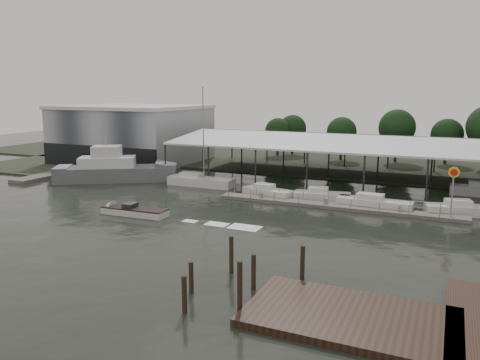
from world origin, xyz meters
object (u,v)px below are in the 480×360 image
at_px(grey_trawler, 116,170).
at_px(speedboat_underway, 130,211).
at_px(shell_fuel_sign, 453,183).
at_px(white_sailboat, 200,181).

relative_size(grey_trawler, speedboat_underway, 0.91).
relative_size(shell_fuel_sign, white_sailboat, 0.40).
bearing_deg(shell_fuel_sign, speedboat_underway, -159.29).
distance_m(shell_fuel_sign, white_sailboat, 32.78).
bearing_deg(speedboat_underway, white_sailboat, -90.00).
bearing_deg(grey_trawler, speedboat_underway, -78.07).
bearing_deg(speedboat_underway, shell_fuel_sign, -161.81).
xyz_separation_m(grey_trawler, speedboat_underway, (13.98, -14.93, -1.19)).
height_order(white_sailboat, speedboat_underway, white_sailboat).
distance_m(shell_fuel_sign, grey_trawler, 45.65).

